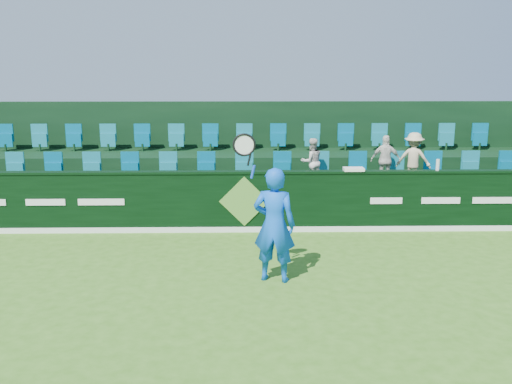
{
  "coord_description": "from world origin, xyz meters",
  "views": [
    {
      "loc": [
        0.03,
        -8.15,
        3.59
      ],
      "look_at": [
        0.23,
        2.8,
        1.15
      ],
      "focal_mm": 40.0,
      "sensor_mm": 36.0,
      "label": 1
    }
  ],
  "objects_px": {
    "spectator_middle": "(386,160)",
    "spectator_right": "(413,159)",
    "spectator_left": "(312,162)",
    "drinks_bottle": "(438,165)",
    "tennis_player": "(274,224)",
    "towel": "(354,169)"
  },
  "relations": [
    {
      "from": "spectator_left",
      "to": "towel",
      "type": "bearing_deg",
      "value": 109.56
    },
    {
      "from": "spectator_left",
      "to": "spectator_middle",
      "type": "bearing_deg",
      "value": 164.57
    },
    {
      "from": "tennis_player",
      "to": "drinks_bottle",
      "type": "bearing_deg",
      "value": 38.65
    },
    {
      "from": "spectator_right",
      "to": "spectator_left",
      "type": "bearing_deg",
      "value": 21.09
    },
    {
      "from": "spectator_left",
      "to": "towel",
      "type": "height_order",
      "value": "spectator_left"
    },
    {
      "from": "tennis_player",
      "to": "towel",
      "type": "distance_m",
      "value": 3.54
    },
    {
      "from": "spectator_middle",
      "to": "towel",
      "type": "xyz_separation_m",
      "value": [
        -0.97,
        -1.12,
        -0.01
      ]
    },
    {
      "from": "spectator_middle",
      "to": "spectator_right",
      "type": "distance_m",
      "value": 0.66
    },
    {
      "from": "tennis_player",
      "to": "spectator_middle",
      "type": "bearing_deg",
      "value": 55.14
    },
    {
      "from": "tennis_player",
      "to": "spectator_left",
      "type": "distance_m",
      "value": 4.25
    },
    {
      "from": "tennis_player",
      "to": "spectator_left",
      "type": "height_order",
      "value": "tennis_player"
    },
    {
      "from": "tennis_player",
      "to": "towel",
      "type": "bearing_deg",
      "value": 57.69
    },
    {
      "from": "spectator_left",
      "to": "spectator_middle",
      "type": "relative_size",
      "value": 0.95
    },
    {
      "from": "spectator_middle",
      "to": "spectator_right",
      "type": "height_order",
      "value": "spectator_right"
    },
    {
      "from": "spectator_left",
      "to": "drinks_bottle",
      "type": "height_order",
      "value": "spectator_left"
    },
    {
      "from": "spectator_middle",
      "to": "drinks_bottle",
      "type": "distance_m",
      "value": 1.42
    },
    {
      "from": "tennis_player",
      "to": "spectator_right",
      "type": "height_order",
      "value": "tennis_player"
    },
    {
      "from": "towel",
      "to": "spectator_middle",
      "type": "bearing_deg",
      "value": 49.1
    },
    {
      "from": "spectator_middle",
      "to": "towel",
      "type": "height_order",
      "value": "spectator_middle"
    },
    {
      "from": "tennis_player",
      "to": "drinks_bottle",
      "type": "distance_m",
      "value": 4.78
    },
    {
      "from": "tennis_player",
      "to": "spectator_left",
      "type": "xyz_separation_m",
      "value": [
        1.1,
        4.09,
        0.37
      ]
    },
    {
      "from": "spectator_left",
      "to": "drinks_bottle",
      "type": "bearing_deg",
      "value": 141.42
    }
  ]
}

